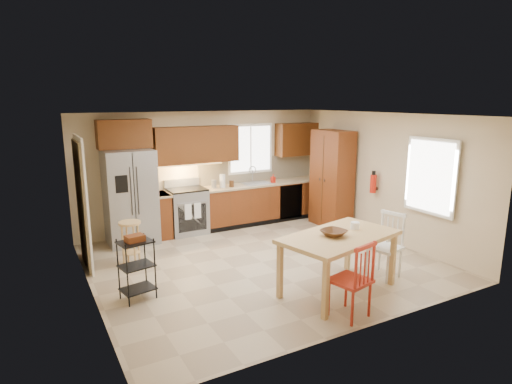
{
  "coord_description": "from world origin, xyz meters",
  "views": [
    {
      "loc": [
        -3.43,
        -6.04,
        2.75
      ],
      "look_at": [
        0.1,
        0.4,
        1.15
      ],
      "focal_mm": 30.0,
      "sensor_mm": 36.0,
      "label": 1
    }
  ],
  "objects_px": {
    "dining_table": "(338,264)",
    "chair_white": "(384,246)",
    "utility_cart": "(137,269)",
    "table_jar": "(355,227)",
    "chair_red": "(350,279)",
    "table_bowl": "(334,236)",
    "bar_stool": "(131,243)",
    "refrigerator": "(130,197)",
    "fire_extinguisher": "(373,184)",
    "range_stove": "(187,212)",
    "soap_bottle": "(273,178)",
    "pantry": "(332,179)"
  },
  "relations": [
    {
      "from": "soap_bottle",
      "to": "table_jar",
      "type": "height_order",
      "value": "soap_bottle"
    },
    {
      "from": "range_stove",
      "to": "fire_extinguisher",
      "type": "distance_m",
      "value": 3.83
    },
    {
      "from": "chair_white",
      "to": "table_bowl",
      "type": "xyz_separation_m",
      "value": [
        -1.06,
        -0.05,
        0.35
      ]
    },
    {
      "from": "dining_table",
      "to": "chair_red",
      "type": "relative_size",
      "value": 1.7
    },
    {
      "from": "range_stove",
      "to": "pantry",
      "type": "bearing_deg",
      "value": -18.29
    },
    {
      "from": "dining_table",
      "to": "chair_white",
      "type": "distance_m",
      "value": 0.96
    },
    {
      "from": "range_stove",
      "to": "table_bowl",
      "type": "relative_size",
      "value": 2.62
    },
    {
      "from": "table_bowl",
      "to": "utility_cart",
      "type": "bearing_deg",
      "value": 155.36
    },
    {
      "from": "fire_extinguisher",
      "to": "dining_table",
      "type": "relative_size",
      "value": 0.21
    },
    {
      "from": "chair_red",
      "to": "utility_cart",
      "type": "distance_m",
      "value": 2.9
    },
    {
      "from": "soap_bottle",
      "to": "dining_table",
      "type": "height_order",
      "value": "soap_bottle"
    },
    {
      "from": "soap_bottle",
      "to": "bar_stool",
      "type": "xyz_separation_m",
      "value": [
        -3.46,
        -1.12,
        -0.62
      ]
    },
    {
      "from": "refrigerator",
      "to": "soap_bottle",
      "type": "relative_size",
      "value": 9.53
    },
    {
      "from": "range_stove",
      "to": "fire_extinguisher",
      "type": "xyz_separation_m",
      "value": [
        3.18,
        -2.04,
        0.64
      ]
    },
    {
      "from": "fire_extinguisher",
      "to": "dining_table",
      "type": "xyz_separation_m",
      "value": [
        -2.21,
        -1.66,
        -0.68
      ]
    },
    {
      "from": "dining_table",
      "to": "table_jar",
      "type": "relative_size",
      "value": 10.55
    },
    {
      "from": "pantry",
      "to": "chair_red",
      "type": "height_order",
      "value": "pantry"
    },
    {
      "from": "pantry",
      "to": "bar_stool",
      "type": "height_order",
      "value": "pantry"
    },
    {
      "from": "fire_extinguisher",
      "to": "chair_red",
      "type": "bearing_deg",
      "value": -137.97
    },
    {
      "from": "chair_white",
      "to": "utility_cart",
      "type": "distance_m",
      "value": 3.74
    },
    {
      "from": "soap_bottle",
      "to": "table_jar",
      "type": "bearing_deg",
      "value": -101.07
    },
    {
      "from": "table_jar",
      "to": "table_bowl",
      "type": "bearing_deg",
      "value": -167.47
    },
    {
      "from": "refrigerator",
      "to": "chair_white",
      "type": "relative_size",
      "value": 1.79
    },
    {
      "from": "chair_red",
      "to": "dining_table",
      "type": "bearing_deg",
      "value": 48.78
    },
    {
      "from": "refrigerator",
      "to": "dining_table",
      "type": "distance_m",
      "value": 4.24
    },
    {
      "from": "table_jar",
      "to": "bar_stool",
      "type": "distance_m",
      "value": 3.7
    },
    {
      "from": "refrigerator",
      "to": "fire_extinguisher",
      "type": "height_order",
      "value": "refrigerator"
    },
    {
      "from": "refrigerator",
      "to": "chair_red",
      "type": "xyz_separation_m",
      "value": [
        1.77,
        -4.29,
        -0.4
      ]
    },
    {
      "from": "bar_stool",
      "to": "table_bowl",
      "type": "bearing_deg",
      "value": -22.93
    },
    {
      "from": "range_stove",
      "to": "chair_white",
      "type": "relative_size",
      "value": 0.9
    },
    {
      "from": "table_jar",
      "to": "chair_red",
      "type": "bearing_deg",
      "value": -133.87
    },
    {
      "from": "soap_bottle",
      "to": "bar_stool",
      "type": "height_order",
      "value": "soap_bottle"
    },
    {
      "from": "bar_stool",
      "to": "utility_cart",
      "type": "height_order",
      "value": "utility_cart"
    },
    {
      "from": "soap_bottle",
      "to": "chair_red",
      "type": "relative_size",
      "value": 0.19
    },
    {
      "from": "dining_table",
      "to": "fire_extinguisher",
      "type": "bearing_deg",
      "value": 23.96
    },
    {
      "from": "fire_extinguisher",
      "to": "chair_white",
      "type": "bearing_deg",
      "value": -128.12
    },
    {
      "from": "range_stove",
      "to": "fire_extinguisher",
      "type": "relative_size",
      "value": 2.56
    },
    {
      "from": "pantry",
      "to": "bar_stool",
      "type": "xyz_separation_m",
      "value": [
        -4.41,
        -0.22,
        -0.67
      ]
    },
    {
      "from": "dining_table",
      "to": "table_jar",
      "type": "bearing_deg",
      "value": 3.02
    },
    {
      "from": "dining_table",
      "to": "chair_white",
      "type": "bearing_deg",
      "value": -9.91
    },
    {
      "from": "range_stove",
      "to": "chair_white",
      "type": "xyz_separation_m",
      "value": [
        1.92,
        -3.65,
        0.05
      ]
    },
    {
      "from": "refrigerator",
      "to": "dining_table",
      "type": "height_order",
      "value": "refrigerator"
    },
    {
      "from": "range_stove",
      "to": "utility_cart",
      "type": "distance_m",
      "value": 3.04
    },
    {
      "from": "utility_cart",
      "to": "table_jar",
      "type": "bearing_deg",
      "value": -30.21
    },
    {
      "from": "refrigerator",
      "to": "bar_stool",
      "type": "relative_size",
      "value": 2.42
    },
    {
      "from": "chair_white",
      "to": "dining_table",
      "type": "bearing_deg",
      "value": 80.09
    },
    {
      "from": "pantry",
      "to": "table_bowl",
      "type": "relative_size",
      "value": 5.98
    },
    {
      "from": "refrigerator",
      "to": "bar_stool",
      "type": "bearing_deg",
      "value": -103.98
    },
    {
      "from": "pantry",
      "to": "fire_extinguisher",
      "type": "relative_size",
      "value": 5.83
    },
    {
      "from": "refrigerator",
      "to": "table_jar",
      "type": "bearing_deg",
      "value": -54.74
    }
  ]
}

